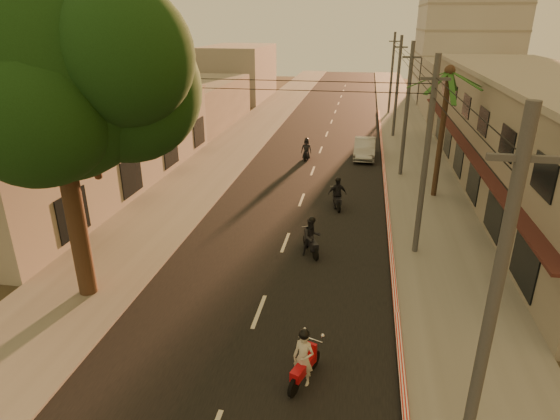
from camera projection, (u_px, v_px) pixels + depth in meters
The scene contains 18 objects.
ground at pixel (246, 345), 15.85m from camera, with size 160.00×160.00×0.00m, color #383023.
road at pixel (313, 171), 34.07m from camera, with size 10.00×140.00×0.02m, color black.
sidewalk_right at pixel (419, 176), 32.82m from camera, with size 5.00×140.00×0.12m, color slate.
sidewalk_left at pixel (214, 165), 35.28m from camera, with size 5.00×140.00×0.12m, color slate.
curb_stripe at pixel (386, 198), 28.65m from camera, with size 0.20×60.00×0.20m, color red.
shophouse_row at pixel (537, 136), 28.59m from camera, with size 8.80×34.20×7.30m.
left_building at pixel (86, 148), 29.92m from camera, with size 8.20×24.20×5.20m.
broadleaf_tree at pixel (63, 76), 15.68m from camera, with size 9.60×8.70×12.10m.
palm_tree at pixel (449, 79), 26.42m from camera, with size 5.00×5.00×8.20m.
utility_poles at pixel (410, 81), 30.59m from camera, with size 1.20×48.26×9.00m.
filler_right at pixel (460, 88), 53.43m from camera, with size 8.00×14.00×6.00m, color gray.
filler_left_near at pixel (194, 103), 48.29m from camera, with size 8.00×14.00×4.40m, color gray.
filler_left_far at pixel (238, 72), 64.20m from camera, with size 8.00×14.00×7.00m, color gray.
scooter_red at pixel (304, 359), 13.92m from camera, with size 1.04×1.89×1.94m.
scooter_mid_a at pixel (311, 237), 21.68m from camera, with size 1.42×1.81×1.93m.
scooter_mid_b at pixel (337, 194), 27.02m from camera, with size 1.27×1.92×1.93m.
scooter_far_a at pixel (306, 150), 36.60m from camera, with size 0.81×1.78×1.75m.
parked_car at pixel (365, 148), 37.09m from camera, with size 1.65×4.65×1.53m, color #94979C.
Camera 1 is at (3.42, -12.53, 10.25)m, focal length 30.00 mm.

